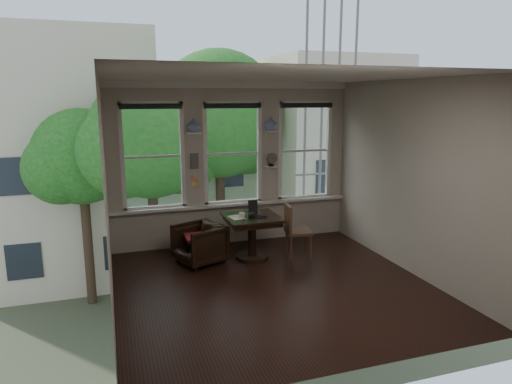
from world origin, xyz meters
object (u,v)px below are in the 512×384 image
object	(u,v)px
table	(252,237)
armchair_left	(199,244)
mug	(242,215)
side_chair_right	(299,231)
laptop	(258,217)

from	to	relation	value
table	armchair_left	xyz separation A→B (m)	(-0.90, 0.06, -0.04)
table	mug	size ratio (longest dim) A/B	8.52
side_chair_right	mug	size ratio (longest dim) A/B	8.71
table	mug	bearing A→B (deg)	-156.82
table	mug	distance (m)	0.48
table	side_chair_right	bearing A→B (deg)	-11.61
table	mug	xyz separation A→B (m)	(-0.20, -0.08, 0.42)
table	armchair_left	bearing A→B (deg)	176.48
side_chair_right	mug	xyz separation A→B (m)	(-0.99, 0.08, 0.34)
table	armchair_left	world-z (taller)	table
table	armchair_left	size ratio (longest dim) A/B	1.22
table	armchair_left	distance (m)	0.90
laptop	armchair_left	bearing A→B (deg)	-179.63
mug	laptop	bearing A→B (deg)	-6.95
side_chair_right	table	bearing A→B (deg)	86.61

